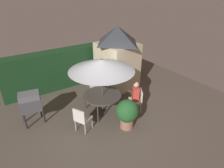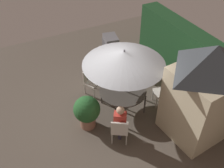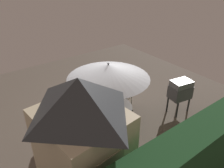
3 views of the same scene
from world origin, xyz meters
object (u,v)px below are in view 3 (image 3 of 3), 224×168
Objects in this scene: garden_shed at (83,139)px; patio_table at (109,108)px; bbq_grill at (180,90)px; chair_toward_hedge at (125,93)px; chair_near_shed at (65,115)px; chair_far_side at (126,142)px; potted_plant_by_shed at (82,95)px; person_in_red at (67,108)px; patio_umbrella at (108,71)px.

garden_shed is 1.98× the size of patio_table.
chair_toward_hedge is at bearing -47.54° from bbq_grill.
chair_near_shed is 1.00× the size of chair_far_side.
chair_near_shed is at bearing -3.09° from chair_toward_hedge.
potted_plant_by_shed reaches higher than chair_far_side.
potted_plant_by_shed is at bearing -149.00° from chair_near_shed.
potted_plant_by_shed is 1.08m from person_in_red.
potted_plant_by_shed reaches higher than chair_toward_hedge.
garden_shed reaches higher than chair_near_shed.
patio_umbrella reaches higher than potted_plant_by_shed.
chair_far_side is at bearing 85.61° from potted_plant_by_shed.
chair_near_shed is 1.00× the size of chair_toward_hedge.
patio_umbrella is 2.63× the size of chair_toward_hedge.
chair_toward_hedge is 0.84× the size of potted_plant_by_shed.
bbq_grill is 1.89m from chair_toward_hedge.
garden_shed is 3.68m from chair_toward_hedge.
bbq_grill is at bearing 157.42° from person_in_red.
bbq_grill reaches higher than chair_far_side.
chair_near_shed is 2.31m from chair_toward_hedge.
person_in_red is at bearing -32.02° from patio_table.
patio_umbrella reaches higher than chair_near_shed.
chair_toward_hedge is at bearing 177.98° from person_in_red.
patio_umbrella is 2.63× the size of chair_far_side.
patio_umbrella is at bearing 147.98° from person_in_red.
chair_far_side is 2.59m from potted_plant_by_shed.
potted_plant_by_shed reaches higher than patio_table.
garden_shed is 3.27m from potted_plant_by_shed.
potted_plant_by_shed is at bearing -26.95° from chair_toward_hedge.
patio_umbrella is 2.63× the size of chair_near_shed.
patio_table is at bearing 147.98° from person_in_red.
potted_plant_by_shed is (-0.20, -2.58, 0.09)m from chair_far_side.
person_in_red reaches higher than patio_table.
patio_umbrella is 1.71m from person_in_red.
patio_table is 0.61× the size of patio_umbrella.
bbq_grill is at bearing 141.73° from potted_plant_by_shed.
chair_far_side is 1.00× the size of chair_toward_hedge.
garden_shed reaches higher than chair_toward_hedge.
chair_far_side is (0.39, 1.30, -1.42)m from patio_umbrella.
chair_toward_hedge is at bearing -144.34° from garden_shed.
person_in_red is (0.87, 0.61, 0.17)m from potted_plant_by_shed.
garden_shed is 2.46m from chair_near_shed.
patio_umbrella reaches higher than chair_toward_hedge.
patio_table is 1.32m from chair_toward_hedge.
potted_plant_by_shed is (2.62, -2.06, -0.24)m from bbq_grill.
patio_table is at bearing 98.70° from potted_plant_by_shed.
patio_table is 1.15× the size of person_in_red.
chair_far_side is (-0.75, 2.01, 0.00)m from chair_near_shed.
bbq_grill is 1.33× the size of chair_near_shed.
person_in_red is (1.07, -0.67, 0.09)m from patio_table.
garden_shed is 2.28× the size of person_in_red.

